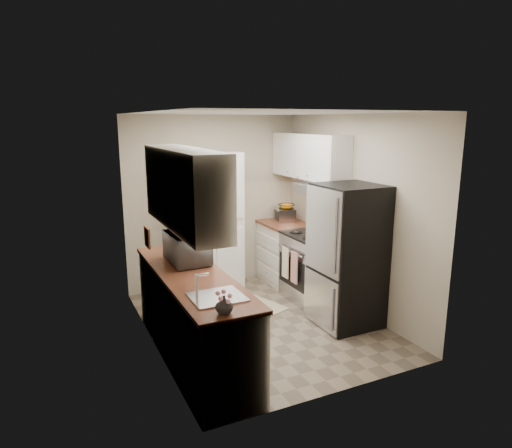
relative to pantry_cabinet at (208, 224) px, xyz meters
The scene contains 16 objects.
ground 1.66m from the pantry_cabinet, 81.35° to the right, with size 3.20×3.20×0.00m, color #7A6B56.
room_shell 1.48m from the pantry_cabinet, 82.18° to the right, with size 2.64×3.24×2.52m.
pantry_cabinet is the anchor object (origin of this frame).
base_cabinet_left 2.00m from the pantry_cabinet, 114.36° to the right, with size 0.60×2.30×0.88m, color silver.
countertop_left 1.92m from the pantry_cabinet, 114.36° to the right, with size 0.63×2.33×0.04m, color brown.
base_cabinet_right 1.32m from the pantry_cabinet, ahead, with size 0.60×0.80×0.88m, color silver.
countertop_right 1.20m from the pantry_cabinet, ahead, with size 0.63×0.83×0.04m, color brown.
electric_range 1.58m from the pantry_cabinet, 38.22° to the right, with size 0.71×0.78×1.13m.
refrigerator 2.07m from the pantry_cabinet, 56.54° to the right, with size 0.70×0.72×1.70m, color #B7B7BC.
microwave 1.54m from the pantry_cabinet, 117.44° to the right, with size 0.58×0.39×0.32m, color silver.
wine_bottle 1.23m from the pantry_cabinet, 128.74° to the right, with size 0.07×0.07×0.28m, color black.
flower_vase 2.93m from the pantry_cabinet, 106.98° to the right, with size 0.14×0.14×0.15m, color white.
cutting_board 0.87m from the pantry_cabinet, 134.53° to the right, with size 0.02×0.25×0.31m, color #2F862F.
toaster_oven 1.24m from the pantry_cabinet, ahead, with size 0.27×0.34×0.20m, color #A1A2A6.
fruit_basket 1.27m from the pantry_cabinet, ahead, with size 0.25×0.25×0.10m, color #FF9307, non-canonical shape.
kitchen_mat 1.33m from the pantry_cabinet, 65.28° to the right, with size 0.49×0.78×0.01m, color beige.
Camera 1 is at (-2.27, -4.63, 2.42)m, focal length 32.00 mm.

